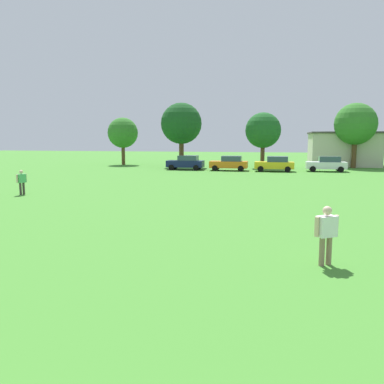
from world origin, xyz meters
TOP-DOWN VIEW (x-y plane):
  - ground_plane at (0.00, 30.00)m, footprint 160.00×160.00m
  - adult_bystander at (5.93, 11.36)m, footprint 0.70×0.58m
  - bystander_near_trees at (-11.73, 22.48)m, footprint 0.45×0.73m
  - parked_car_navy_0 at (-5.95, 45.19)m, footprint 4.30×2.02m
  - parked_car_orange_1 at (-0.80, 45.03)m, footprint 4.30×2.02m
  - parked_car_yellow_2 at (4.33, 44.84)m, footprint 4.30×2.02m
  - parked_car_white_3 at (9.97, 45.98)m, footprint 4.30×2.02m
  - tree_far_left at (-16.71, 52.45)m, footprint 4.22×4.22m
  - tree_left at (-7.72, 50.20)m, footprint 5.29×5.29m
  - tree_center_left at (2.73, 50.45)m, footprint 4.43×4.43m
  - tree_center_right at (13.94, 52.51)m, footprint 5.15×5.15m
  - house_left at (13.26, 57.25)m, footprint 8.89×8.86m

SIDE VIEW (x-z plane):
  - ground_plane at x=0.00m, z-range 0.00..0.00m
  - parked_car_navy_0 at x=-5.95m, z-range 0.02..1.70m
  - parked_car_orange_1 at x=-0.80m, z-range 0.02..1.70m
  - parked_car_yellow_2 at x=4.33m, z-range 0.02..1.70m
  - parked_car_white_3 at x=9.97m, z-range 0.02..1.70m
  - bystander_near_trees at x=-11.73m, z-range 0.15..1.76m
  - adult_bystander at x=5.93m, z-range 0.16..1.89m
  - house_left at x=13.26m, z-range 0.01..4.56m
  - tree_far_left at x=-16.71m, z-range 1.15..7.73m
  - tree_center_left at x=2.73m, z-range 1.21..8.11m
  - tree_center_right at x=13.94m, z-range 1.41..9.44m
  - tree_left at x=-7.72m, z-range 1.44..9.70m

